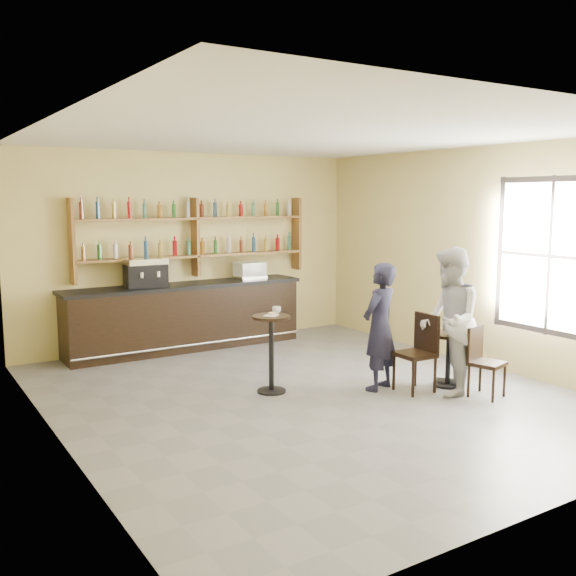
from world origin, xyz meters
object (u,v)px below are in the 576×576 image
chair_west (415,353)px  chair_south (487,363)px  cafe_table (448,359)px  patron_second (449,321)px  pedestal_table (271,354)px  pastry_case (250,271)px  espresso_machine (146,273)px  man_main (380,327)px  bar_counter (185,317)px

chair_west → chair_south: (0.60, -0.65, -0.06)m
cafe_table → patron_second: patron_second is taller
pedestal_table → chair_south: pedestal_table is taller
patron_second → chair_west: bearing=-90.4°
pastry_case → chair_west: pastry_case is taller
pedestal_table → espresso_machine: bearing=102.7°
chair_south → espresso_machine: bearing=106.7°
man_main → chair_south: bearing=112.7°
chair_west → patron_second: patron_second is taller
chair_west → pedestal_table: bearing=-119.6°
espresso_machine → chair_west: 4.40m
pastry_case → man_main: bearing=-82.7°
espresso_machine → chair_west: bearing=-53.7°
espresso_machine → chair_west: (2.19, -3.73, -0.80)m
man_main → chair_west: (0.32, -0.31, -0.33)m
pedestal_table → bar_counter: bearing=89.6°
patron_second → cafe_table: bearing=173.2°
pedestal_table → chair_south: (2.16, -1.59, -0.06)m
man_main → chair_south: 1.39m
chair_west → bar_counter: bearing=-156.1°
man_main → patron_second: 0.87m
pastry_case → pedestal_table: bearing=-106.6°
bar_counter → chair_south: bar_counter is taller
chair_south → bar_counter: bearing=100.3°
pastry_case → cafe_table: pastry_case is taller
man_main → pastry_case: bearing=-110.9°
man_main → chair_west: size_ratio=1.66×
bar_counter → pedestal_table: size_ratio=4.00×
espresso_machine → pastry_case: size_ratio=1.29×
chair_west → chair_south: size_ratio=1.14×
pedestal_table → chair_south: bearing=-36.4°
pastry_case → chair_south: size_ratio=0.55×
bar_counter → chair_west: bar_counter is taller
espresso_machine → chair_south: bearing=-51.6°
espresso_machine → cafe_table: bearing=-48.2°
patron_second → bar_counter: bearing=-114.5°
bar_counter → chair_west: bearing=-67.6°
cafe_table → pastry_case: bearing=103.2°
espresso_machine → pastry_case: bearing=5.9°
pedestal_table → chair_west: bearing=-31.1°
man_main → chair_south: man_main is taller
espresso_machine → patron_second: bearing=-52.1°
pastry_case → chair_south: (0.94, -4.38, -0.78)m
bar_counter → man_main: man_main is taller
patron_second → espresso_machine: bearing=-107.3°
cafe_table → chair_west: chair_west is taller
man_main → cafe_table: (0.87, -0.36, -0.47)m
bar_counter → pedestal_table: 2.79m
chair_west → patron_second: (0.31, -0.27, 0.43)m
chair_west → cafe_table: bearing=86.3°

